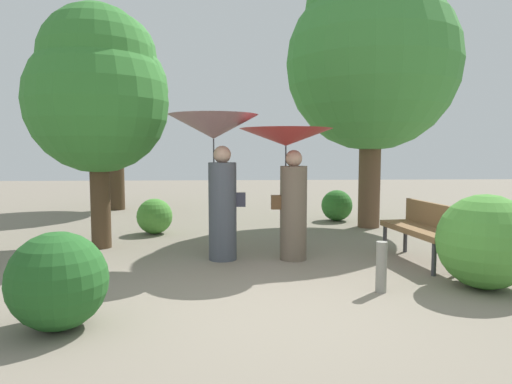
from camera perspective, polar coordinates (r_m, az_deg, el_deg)
The scene contains 12 objects.
ground_plane at distance 4.84m, azimuth 1.68°, elevation -13.75°, with size 40.00×40.00×0.00m, color gray.
person_left at distance 6.58m, azimuth -4.91°, elevation 4.93°, with size 1.27×1.27×2.07m.
person_right at distance 6.58m, azimuth 4.01°, elevation 3.73°, with size 1.32×1.32×1.88m.
park_bench at distance 6.88m, azimuth 20.03°, elevation -4.01°, with size 0.68×1.55×0.83m.
tree_near_left at distance 7.85m, azimuth -19.00°, elevation 11.84°, with size 2.23×2.23×3.84m.
tree_near_right at distance 9.88m, azimuth 14.14°, elevation 16.60°, with size 3.43×3.43×5.52m.
tree_mid_left at distance 12.92m, azimuth -17.15°, elevation 13.08°, with size 2.82×2.82×5.11m.
bush_path_left at distance 4.46m, azimuth -23.24°, elevation -10.03°, with size 0.86×0.86×0.86m, color #235B23.
bush_path_right at distance 5.87m, azimuth 26.44°, elevation -5.48°, with size 1.08×1.08×1.08m, color #4C9338.
bush_behind_bench at distance 8.92m, azimuth -12.39°, elevation -2.94°, with size 0.67×0.67×0.67m, color #4C9338.
bush_far_side at distance 10.49m, azimuth 9.94°, elevation -1.64°, with size 0.69×0.69×0.69m, color #2D6B28.
path_marker_post at distance 5.36m, azimuth 15.19°, elevation -8.91°, with size 0.12×0.12×0.57m, color gray.
Camera 1 is at (-0.39, -4.56, 1.57)m, focal length 32.45 mm.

